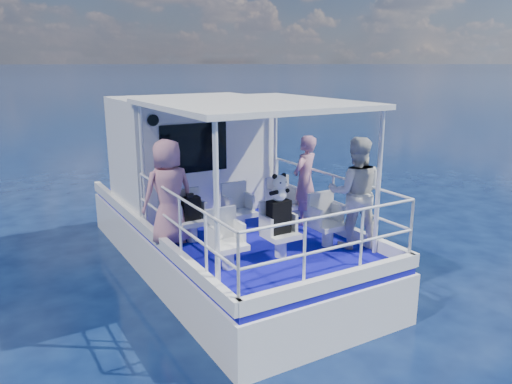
% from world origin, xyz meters
% --- Properties ---
extents(ground, '(2000.00, 2000.00, 0.00)m').
position_xyz_m(ground, '(0.00, 0.00, 0.00)').
color(ground, black).
rests_on(ground, ground).
extents(hull, '(3.00, 7.00, 1.60)m').
position_xyz_m(hull, '(0.00, 1.00, 0.00)').
color(hull, white).
rests_on(hull, ground).
extents(deck, '(2.90, 6.90, 0.10)m').
position_xyz_m(deck, '(0.00, 1.00, 0.85)').
color(deck, '#0E0A94').
rests_on(deck, hull).
extents(cabin, '(2.85, 2.00, 2.20)m').
position_xyz_m(cabin, '(0.00, 2.30, 2.00)').
color(cabin, white).
rests_on(cabin, deck).
extents(canopy, '(3.00, 3.20, 0.08)m').
position_xyz_m(canopy, '(0.00, -0.20, 3.14)').
color(canopy, white).
rests_on(canopy, cabin).
extents(canopy_posts, '(2.77, 2.97, 2.20)m').
position_xyz_m(canopy_posts, '(0.00, -0.25, 2.00)').
color(canopy_posts, white).
rests_on(canopy_posts, deck).
extents(railings, '(2.84, 3.59, 1.00)m').
position_xyz_m(railings, '(0.00, -0.58, 1.40)').
color(railings, white).
rests_on(railings, deck).
extents(seat_port_fwd, '(0.48, 0.46, 0.38)m').
position_xyz_m(seat_port_fwd, '(-0.90, 0.20, 1.09)').
color(seat_port_fwd, silver).
rests_on(seat_port_fwd, deck).
extents(seat_center_fwd, '(0.48, 0.46, 0.38)m').
position_xyz_m(seat_center_fwd, '(0.00, 0.20, 1.09)').
color(seat_center_fwd, silver).
rests_on(seat_center_fwd, deck).
extents(seat_stbd_fwd, '(0.48, 0.46, 0.38)m').
position_xyz_m(seat_stbd_fwd, '(0.90, 0.20, 1.09)').
color(seat_stbd_fwd, silver).
rests_on(seat_stbd_fwd, deck).
extents(seat_port_aft, '(0.48, 0.46, 0.38)m').
position_xyz_m(seat_port_aft, '(-0.90, -1.10, 1.09)').
color(seat_port_aft, silver).
rests_on(seat_port_aft, deck).
extents(seat_center_aft, '(0.48, 0.46, 0.38)m').
position_xyz_m(seat_center_aft, '(0.00, -1.10, 1.09)').
color(seat_center_aft, silver).
rests_on(seat_center_aft, deck).
extents(seat_stbd_aft, '(0.48, 0.46, 0.38)m').
position_xyz_m(seat_stbd_aft, '(0.90, -1.10, 1.09)').
color(seat_stbd_aft, silver).
rests_on(seat_stbd_aft, deck).
extents(passenger_port_fwd, '(0.67, 0.49, 1.72)m').
position_xyz_m(passenger_port_fwd, '(-1.25, 0.27, 1.76)').
color(passenger_port_fwd, '#CF8696').
rests_on(passenger_port_fwd, deck).
extents(passenger_stbd_fwd, '(0.70, 0.60, 1.62)m').
position_xyz_m(passenger_stbd_fwd, '(1.25, 0.04, 1.71)').
color(passenger_stbd_fwd, '#C47F98').
rests_on(passenger_stbd_fwd, deck).
extents(passenger_stbd_aft, '(1.09, 1.04, 1.77)m').
position_xyz_m(passenger_stbd_aft, '(1.25, -1.31, 1.78)').
color(passenger_stbd_aft, silver).
rests_on(passenger_stbd_aft, deck).
extents(backpack_port, '(0.29, 0.16, 0.38)m').
position_xyz_m(backpack_port, '(-0.91, 0.19, 1.47)').
color(backpack_port, black).
rests_on(backpack_port, seat_port_fwd).
extents(backpack_center, '(0.34, 0.19, 0.50)m').
position_xyz_m(backpack_center, '(-0.03, -1.09, 1.53)').
color(backpack_center, black).
rests_on(backpack_center, seat_center_aft).
extents(compact_camera, '(0.11, 0.07, 0.07)m').
position_xyz_m(compact_camera, '(-0.93, 0.17, 1.69)').
color(compact_camera, black).
rests_on(compact_camera, backpack_port).
extents(panda, '(0.27, 0.22, 0.41)m').
position_xyz_m(panda, '(-0.04, -1.10, 1.99)').
color(panda, white).
rests_on(panda, backpack_center).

